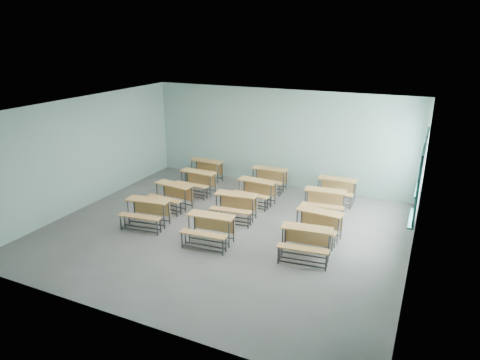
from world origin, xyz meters
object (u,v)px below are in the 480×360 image
Objects in this scene: desk_unit_r0c1 at (209,225)px; desk_unit_r1c0 at (172,193)px; desk_unit_r0c0 at (147,209)px; desk_unit_r1c1 at (235,203)px; desk_unit_r2c1 at (256,189)px; desk_unit_r2c2 at (325,199)px; desk_unit_r2c0 at (197,179)px; desk_unit_r3c1 at (269,176)px; desk_unit_r3c2 at (336,187)px; desk_unit_r1c2 at (318,221)px; desk_unit_r0c2 at (306,239)px; desk_unit_r3c0 at (205,168)px.

desk_unit_r1c0 is at bearing 139.15° from desk_unit_r0c1.
desk_unit_r0c0 and desk_unit_r1c1 have the same top height.
desk_unit_r2c1 and desk_unit_r2c2 have the same top height.
desk_unit_r3c1 is at bearing 33.45° from desk_unit_r2c0.
desk_unit_r3c1 and desk_unit_r3c2 have the same top height.
desk_unit_r3c1 is at bearing 134.84° from desk_unit_r1c2.
desk_unit_r1c1 is (-2.37, 1.24, 0.00)m from desk_unit_r0c2.
desk_unit_r0c1 and desk_unit_r3c1 have the same top height.
desk_unit_r1c0 is 1.06× the size of desk_unit_r3c1.
desk_unit_r0c1 is 1.01× the size of desk_unit_r2c1.
desk_unit_r2c1 and desk_unit_r3c0 have the same top height.
desk_unit_r0c2 is at bearing -90.77° from desk_unit_r2c2.
desk_unit_r0c0 is 1.01× the size of desk_unit_r1c0.
desk_unit_r3c1 is (-0.07, 1.25, 0.00)m from desk_unit_r2c1.
desk_unit_r0c2 is 1.06× the size of desk_unit_r2c0.
desk_unit_r0c0 is 1.07× the size of desk_unit_r2c0.
desk_unit_r1c1 is at bearing -32.44° from desk_unit_r2c0.
desk_unit_r2c2 is at bearing 102.33° from desk_unit_r1c2.
desk_unit_r3c0 is at bearing 88.13° from desk_unit_r0c0.
desk_unit_r0c1 is 1.04× the size of desk_unit_r2c0.
desk_unit_r0c2 and desk_unit_r3c0 have the same top height.
desk_unit_r2c1 is at bearing -87.53° from desk_unit_r3c1.
desk_unit_r0c1 is at bearing -145.87° from desk_unit_r1c2.
desk_unit_r0c0 is 2.66m from desk_unit_r2c0.
desk_unit_r1c0 and desk_unit_r2c2 have the same top height.
desk_unit_r2c1 is 2.44m from desk_unit_r3c2.
desk_unit_r0c2 and desk_unit_r1c0 have the same top height.
desk_unit_r0c0 is at bearing -81.68° from desk_unit_r3c0.
desk_unit_r0c0 is 4.47m from desk_unit_r1c2.
desk_unit_r1c0 is 1.05× the size of desk_unit_r2c0.
desk_unit_r0c0 is at bearing -117.24° from desk_unit_r3c1.
desk_unit_r0c0 is 1.32m from desk_unit_r1c0.
desk_unit_r1c0 is (-0.08, 1.32, 0.00)m from desk_unit_r0c0.
desk_unit_r0c1 is at bearing -53.49° from desk_unit_r2c0.
desk_unit_r1c2 and desk_unit_r2c2 have the same top height.
desk_unit_r1c1 is at bearing 179.31° from desk_unit_r1c2.
desk_unit_r2c2 is 4.61m from desk_unit_r3c0.
desk_unit_r0c1 is at bearing -131.86° from desk_unit_r2c2.
desk_unit_r3c1 is (-0.06, 4.09, 0.00)m from desk_unit_r0c1.
desk_unit_r0c2 is at bearing -33.55° from desk_unit_r1c1.
desk_unit_r2c0 is 0.95× the size of desk_unit_r2c2.
desk_unit_r1c0 is 1.04× the size of desk_unit_r3c0.
desk_unit_r2c2 is at bearing 4.61° from desk_unit_r2c1.
desk_unit_r3c0 is at bearing 107.48° from desk_unit_r2c0.
desk_unit_r0c1 is 1.02× the size of desk_unit_r3c0.
desk_unit_r0c2 is at bearing 2.31° from desk_unit_r0c1.
desk_unit_r1c0 and desk_unit_r3c0 have the same top height.
desk_unit_r1c2 is 3.63m from desk_unit_r3c1.
desk_unit_r1c2 is at bearing 83.26° from desk_unit_r0c2.
desk_unit_r1c2 is 1.03× the size of desk_unit_r3c1.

